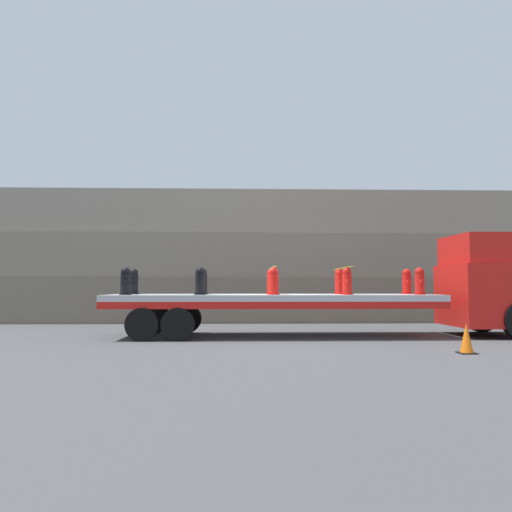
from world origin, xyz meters
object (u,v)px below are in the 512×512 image
fire_hydrant_black_near_0 (125,281)px  fire_hydrant_red_far_3 (339,282)px  truck_cab (488,286)px  fire_hydrant_red_near_4 (420,282)px  fire_hydrant_red_far_2 (271,282)px  flatbed_trailer (255,302)px  fire_hydrant_black_far_0 (134,282)px  fire_hydrant_black_near_1 (200,281)px  fire_hydrant_red_near_3 (347,281)px  fire_hydrant_black_far_1 (203,282)px  fire_hydrant_red_near_2 (274,281)px  fire_hydrant_red_far_4 (407,282)px  traffic_cone (466,339)px

fire_hydrant_black_near_0 → fire_hydrant_red_far_3: size_ratio=1.00×
truck_cab → fire_hydrant_red_near_4: truck_cab is taller
truck_cab → fire_hydrant_red_far_2: 6.61m
flatbed_trailer → fire_hydrant_black_far_0: size_ratio=12.24×
fire_hydrant_black_near_1 → flatbed_trailer: bearing=19.6°
fire_hydrant_black_near_0 → fire_hydrant_red_far_3: 6.52m
fire_hydrant_black_near_0 → fire_hydrant_red_near_3: same height
flatbed_trailer → fire_hydrant_black_far_1: fire_hydrant_black_far_1 is taller
truck_cab → fire_hydrant_red_near_3: size_ratio=3.83×
truck_cab → fire_hydrant_black_far_1: (-8.72, 0.57, 0.12)m
fire_hydrant_red_near_2 → fire_hydrant_red_near_3: (2.14, 0.00, 0.00)m
fire_hydrant_red_near_2 → fire_hydrant_red_far_4: bearing=14.9°
fire_hydrant_red_near_4 → traffic_cone: bearing=-93.2°
truck_cab → fire_hydrant_red_far_3: 4.48m
fire_hydrant_black_near_0 → fire_hydrant_black_far_1: size_ratio=1.00×
fire_hydrant_red_near_2 → fire_hydrant_red_far_4: 4.43m
truck_cab → fire_hydrant_red_near_3: bearing=-172.7°
flatbed_trailer → fire_hydrant_black_far_0: bearing=171.4°
fire_hydrant_red_near_2 → fire_hydrant_red_far_4: (4.28, 1.14, 0.00)m
fire_hydrant_red_near_2 → fire_hydrant_red_near_3: size_ratio=1.00×
truck_cab → fire_hydrant_red_far_2: (-6.58, 0.57, 0.12)m
flatbed_trailer → fire_hydrant_red_near_4: size_ratio=12.24×
fire_hydrant_red_far_4 → traffic_cone: size_ratio=1.18×
fire_hydrant_black_near_0 → fire_hydrant_black_far_0: bearing=90.0°
fire_hydrant_black_near_0 → fire_hydrant_red_far_3: same height
flatbed_trailer → fire_hydrant_black_near_0: bearing=-171.4°
fire_hydrant_black_far_1 → fire_hydrant_red_near_2: 2.42m
fire_hydrant_black_near_0 → fire_hydrant_black_far_1: (2.14, 1.14, 0.00)m
fire_hydrant_red_far_2 → fire_hydrant_red_far_3: (2.14, 0.00, 0.00)m
fire_hydrant_black_near_1 → fire_hydrant_black_far_1: 1.14m
fire_hydrant_black_far_0 → traffic_cone: size_ratio=1.18×
fire_hydrant_red_near_3 → fire_hydrant_red_far_3: bearing=90.0°
fire_hydrant_black_far_0 → fire_hydrant_black_far_1: size_ratio=1.00×
fire_hydrant_black_near_0 → fire_hydrant_red_near_4: size_ratio=1.00×
fire_hydrant_black_near_1 → fire_hydrant_black_near_0: bearing=180.0°
fire_hydrant_red_far_3 → fire_hydrant_red_far_4: (2.14, 0.00, 0.00)m
flatbed_trailer → fire_hydrant_red_far_2: 0.99m
fire_hydrant_red_near_3 → traffic_cone: 4.10m
fire_hydrant_red_far_2 → fire_hydrant_black_near_0: bearing=-165.1°
traffic_cone → fire_hydrant_red_far_4: bearing=87.6°
truck_cab → fire_hydrant_red_near_2: bearing=-175.1°
flatbed_trailer → fire_hydrant_black_far_0: 3.83m
fire_hydrant_black_near_0 → fire_hydrant_red_far_2: size_ratio=1.00×
fire_hydrant_red_near_4 → fire_hydrant_black_near_1: bearing=180.0°
fire_hydrant_black_near_1 → fire_hydrant_red_near_3: (4.28, 0.00, 0.00)m
flatbed_trailer → fire_hydrant_black_far_0: (-3.73, 0.57, 0.61)m
truck_cab → fire_hydrant_red_near_4: bearing=-166.2°
truck_cab → flatbed_trailer: size_ratio=0.31×
fire_hydrant_red_near_2 → fire_hydrant_black_near_1: bearing=180.0°
truck_cab → traffic_cone: size_ratio=4.50×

